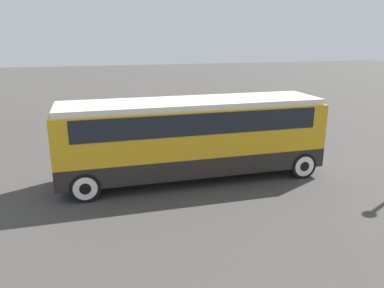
{
  "coord_description": "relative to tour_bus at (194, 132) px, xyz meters",
  "views": [
    {
      "loc": [
        -3.82,
        -13.79,
        5.64
      ],
      "look_at": [
        0.0,
        0.0,
        1.44
      ],
      "focal_mm": 35.0,
      "sensor_mm": 36.0,
      "label": 1
    }
  ],
  "objects": [
    {
      "name": "parked_car_mid",
      "position": [
        5.41,
        5.58,
        -1.22
      ],
      "size": [
        4.48,
        1.78,
        1.47
      ],
      "color": "#2D5638",
      "rests_on": "ground_plane"
    },
    {
      "name": "tour_bus",
      "position": [
        0.0,
        0.0,
        0.0
      ],
      "size": [
        10.43,
        2.68,
        3.21
      ],
      "color": "black",
      "rests_on": "ground_plane"
    },
    {
      "name": "parked_car_near",
      "position": [
        -0.83,
        7.8,
        -1.25
      ],
      "size": [
        4.12,
        1.81,
        1.37
      ],
      "color": "#7A6B5B",
      "rests_on": "ground_plane"
    },
    {
      "name": "ground_plane",
      "position": [
        -0.1,
        0.0,
        -1.93
      ],
      "size": [
        120.0,
        120.0,
        0.0
      ],
      "primitive_type": "plane",
      "color": "#423F3D"
    }
  ]
}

